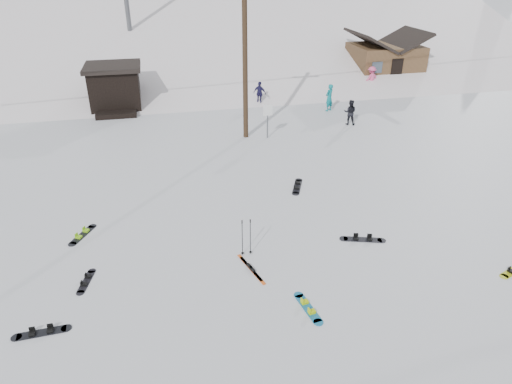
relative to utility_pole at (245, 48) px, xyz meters
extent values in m
plane|color=silver|center=(-2.00, -14.00, -4.68)|extent=(200.00, 200.00, 0.00)
cube|color=white|center=(-2.00, 41.00, -16.68)|extent=(60.00, 85.24, 65.97)
cube|color=silver|center=(36.00, 36.00, -15.68)|extent=(45.66, 93.98, 54.59)
cylinder|color=#3A2819|center=(0.00, 0.00, -0.18)|extent=(0.26, 0.26, 9.00)
cylinder|color=#595B60|center=(1.10, -0.40, -3.78)|extent=(0.07, 0.07, 1.80)
cube|color=white|center=(1.10, -0.44, -3.13)|extent=(0.50, 0.04, 0.60)
cube|color=black|center=(-7.00, 7.00, -3.43)|extent=(3.00, 3.00, 2.50)
cube|color=black|center=(-7.00, 7.00, -2.06)|extent=(3.40, 3.40, 0.25)
cube|color=black|center=(-7.00, 5.20, -4.53)|extent=(2.40, 1.20, 0.30)
cube|color=brown|center=(13.00, 10.00, -3.33)|extent=(5.00, 4.00, 2.70)
cube|color=black|center=(11.65, 10.00, -1.63)|extent=(2.69, 4.40, 1.43)
cube|color=black|center=(14.35, 10.00, -1.63)|extent=(2.69, 4.40, 1.43)
cube|color=black|center=(13.00, 7.98, -3.58)|extent=(0.90, 0.06, 1.90)
cube|color=#1974A6|center=(-1.03, -13.68, -4.67)|extent=(0.46, 1.22, 0.02)
cylinder|color=#1974A6|center=(-1.12, -13.09, -4.67)|extent=(0.27, 0.27, 0.02)
cylinder|color=#1974A6|center=(-0.94, -14.26, -4.67)|extent=(0.27, 0.27, 0.02)
cube|color=#B8CE0A|center=(-1.06, -13.47, -4.62)|extent=(0.22, 0.17, 0.08)
cube|color=#B8CE0A|center=(-1.00, -13.89, -4.62)|extent=(0.22, 0.17, 0.08)
cube|color=#DC4F16|center=(-2.18, -11.66, -4.67)|extent=(0.53, 1.53, 0.02)
cube|color=black|center=(-2.18, -11.66, -4.63)|extent=(0.16, 0.29, 0.07)
cube|color=#DC4F16|center=(-2.23, -11.50, -4.67)|extent=(0.53, 1.53, 0.02)
cube|color=black|center=(-2.23, -11.50, -4.63)|extent=(0.16, 0.29, 0.07)
cylinder|color=black|center=(-2.31, -10.75, -4.04)|extent=(0.03, 0.03, 1.27)
cylinder|color=black|center=(-2.31, -10.75, -4.62)|extent=(0.10, 0.10, 0.01)
cylinder|color=black|center=(-2.31, -10.75, -3.43)|extent=(0.04, 0.04, 0.12)
cylinder|color=black|center=(-2.04, -10.75, -4.04)|extent=(0.03, 0.03, 1.27)
cylinder|color=black|center=(-2.04, -10.75, -4.62)|extent=(0.10, 0.10, 0.01)
cylinder|color=black|center=(-2.04, -10.75, -3.43)|extent=(0.04, 0.04, 0.12)
cube|color=black|center=(-8.09, -13.04, -4.67)|extent=(1.22, 0.34, 0.02)
cylinder|color=black|center=(-7.49, -13.01, -4.67)|extent=(0.28, 0.28, 0.02)
cylinder|color=black|center=(-8.70, -13.08, -4.67)|extent=(0.28, 0.28, 0.02)
cube|color=black|center=(-7.88, -13.03, -4.62)|extent=(0.16, 0.21, 0.08)
cube|color=black|center=(-8.31, -13.06, -4.62)|extent=(0.16, 0.21, 0.08)
cube|color=black|center=(-7.18, -11.10, -4.67)|extent=(0.47, 1.06, 0.02)
cylinder|color=black|center=(-7.06, -10.59, -4.67)|extent=(0.24, 0.24, 0.02)
cylinder|color=black|center=(-7.30, -11.60, -4.67)|extent=(0.24, 0.24, 0.02)
cube|color=black|center=(-7.14, -10.91, -4.63)|extent=(0.19, 0.16, 0.07)
cube|color=black|center=(-7.22, -11.28, -4.63)|extent=(0.19, 0.16, 0.07)
cube|color=black|center=(-7.57, -8.36, -4.67)|extent=(0.81, 1.19, 0.02)
cylinder|color=black|center=(-7.29, -7.83, -4.67)|extent=(0.28, 0.28, 0.02)
cylinder|color=black|center=(-7.85, -8.89, -4.67)|extent=(0.28, 0.28, 0.02)
cube|color=#83CE18|center=(-7.47, -8.17, -4.62)|extent=(0.24, 0.22, 0.08)
cube|color=#83CE18|center=(-7.67, -8.55, -4.62)|extent=(0.24, 0.22, 0.08)
cube|color=black|center=(1.91, -10.80, -4.67)|extent=(1.32, 0.67, 0.03)
cylinder|color=black|center=(2.52, -11.00, -4.67)|extent=(0.30, 0.30, 0.03)
cylinder|color=black|center=(1.29, -10.61, -4.67)|extent=(0.30, 0.30, 0.03)
cube|color=black|center=(2.13, -10.87, -4.61)|extent=(0.22, 0.25, 0.08)
cube|color=black|center=(1.69, -10.73, -4.61)|extent=(0.22, 0.25, 0.08)
cylinder|color=#CED617|center=(5.27, -13.65, -4.67)|extent=(0.26, 0.26, 0.02)
cube|color=black|center=(5.61, -13.52, -4.62)|extent=(0.20, 0.22, 0.07)
cube|color=black|center=(0.92, -6.41, -4.67)|extent=(0.79, 1.32, 0.03)
cylinder|color=black|center=(1.17, -5.81, -4.67)|extent=(0.30, 0.30, 0.03)
cylinder|color=black|center=(0.66, -7.02, -4.67)|extent=(0.30, 0.30, 0.03)
cube|color=black|center=(1.01, -6.20, -4.61)|extent=(0.26, 0.23, 0.09)
cube|color=black|center=(0.82, -6.63, -4.61)|extent=(0.26, 0.23, 0.09)
imported|color=#0D7A82|center=(6.04, 3.46, -3.84)|extent=(0.73, 0.67, 1.68)
imported|color=black|center=(6.27, 0.68, -3.96)|extent=(0.87, 0.80, 1.45)
imported|color=#EA528A|center=(10.81, 7.51, -3.83)|extent=(1.23, 0.93, 1.70)
imported|color=#211D48|center=(2.09, 5.67, -3.92)|extent=(0.93, 0.84, 1.52)
camera|label=1|loc=(-4.59, -22.88, 4.04)|focal=32.00mm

